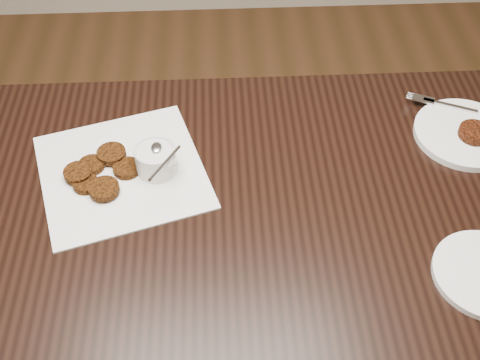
% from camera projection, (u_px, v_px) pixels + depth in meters
% --- Properties ---
extents(table, '(1.39, 0.89, 0.75)m').
position_uv_depth(table, '(196.00, 334.00, 1.35)').
color(table, black).
rests_on(table, floor).
extents(napkin, '(0.38, 0.38, 0.00)m').
position_uv_depth(napkin, '(122.00, 172.00, 1.18)').
color(napkin, white).
rests_on(napkin, table).
extents(sauce_ramekin, '(0.14, 0.14, 0.11)m').
position_uv_depth(sauce_ramekin, '(154.00, 149.00, 1.14)').
color(sauce_ramekin, silver).
rests_on(sauce_ramekin, napkin).
extents(patty_cluster, '(0.22, 0.22, 0.02)m').
position_uv_depth(patty_cluster, '(97.00, 174.00, 1.16)').
color(patty_cluster, '#5F2E0C').
rests_on(patty_cluster, napkin).
extents(plate_with_patty, '(0.28, 0.28, 0.03)m').
position_uv_depth(plate_with_patty, '(466.00, 131.00, 1.24)').
color(plate_with_patty, white).
rests_on(plate_with_patty, table).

